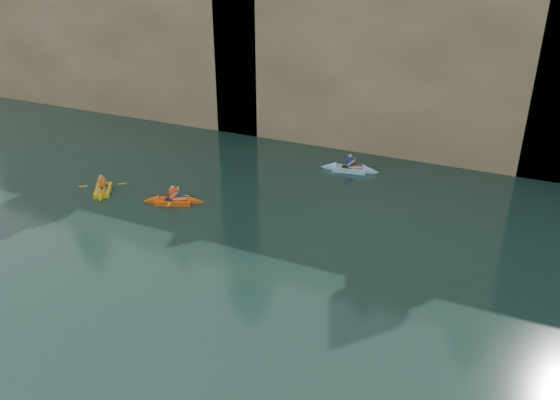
% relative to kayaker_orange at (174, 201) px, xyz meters
% --- Properties ---
extents(ground, '(160.00, 160.00, 0.00)m').
position_rel_kayaker_orange_xyz_m(ground, '(5.81, -10.44, -0.15)').
color(ground, black).
rests_on(ground, ground).
extents(cliff, '(70.00, 16.00, 12.00)m').
position_rel_kayaker_orange_xyz_m(cliff, '(5.81, 19.56, 5.85)').
color(cliff, tan).
rests_on(cliff, ground).
extents(cliff_slab_west, '(26.00, 2.40, 10.56)m').
position_rel_kayaker_orange_xyz_m(cliff_slab_west, '(-14.19, 12.16, 5.13)').
color(cliff_slab_west, '#9E875F').
rests_on(cliff_slab_west, ground).
extents(cliff_slab_center, '(24.00, 2.40, 11.40)m').
position_rel_kayaker_orange_xyz_m(cliff_slab_center, '(7.81, 12.16, 5.55)').
color(cliff_slab_center, '#9E875F').
rests_on(cliff_slab_center, ground).
extents(sea_cave_west, '(4.50, 1.00, 4.00)m').
position_rel_kayaker_orange_xyz_m(sea_cave_west, '(-12.19, 11.51, 1.85)').
color(sea_cave_west, black).
rests_on(sea_cave_west, ground).
extents(sea_cave_center, '(3.50, 1.00, 3.20)m').
position_rel_kayaker_orange_xyz_m(sea_cave_center, '(1.81, 11.51, 1.45)').
color(sea_cave_center, black).
rests_on(sea_cave_center, ground).
extents(sea_cave_east, '(5.00, 1.00, 4.50)m').
position_rel_kayaker_orange_xyz_m(sea_cave_east, '(15.81, 11.51, 2.10)').
color(sea_cave_east, black).
rests_on(sea_cave_east, ground).
extents(kayaker_orange, '(3.14, 2.18, 1.18)m').
position_rel_kayaker_orange_xyz_m(kayaker_orange, '(0.00, 0.00, 0.00)').
color(kayaker_orange, '#D74D0D').
rests_on(kayaker_orange, ground).
extents(kayaker_yellow, '(2.25, 2.74, 1.17)m').
position_rel_kayaker_orange_xyz_m(kayaker_yellow, '(-4.07, -0.44, -0.00)').
color(kayaker_yellow, gold).
rests_on(kayaker_yellow, ground).
extents(kayaker_ltblue_mid, '(3.39, 2.46, 1.26)m').
position_rel_kayaker_orange_xyz_m(kayaker_ltblue_mid, '(6.35, 7.76, 0.01)').
color(kayaker_ltblue_mid, '#8BC4E9').
rests_on(kayaker_ltblue_mid, ground).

